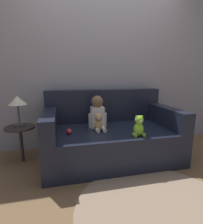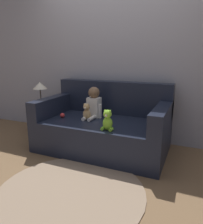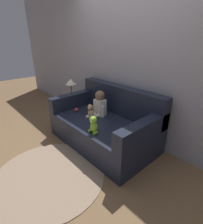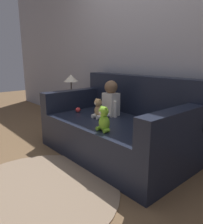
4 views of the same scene
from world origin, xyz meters
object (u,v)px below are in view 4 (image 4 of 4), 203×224
teddy_bear_brown (98,108)px  side_table (71,90)px  plush_toy_side (104,120)px  couch (119,128)px  toy_ball (78,110)px  person_baby (110,100)px

teddy_bear_brown → side_table: (-0.97, 0.26, 0.09)m
side_table → plush_toy_side: bearing=-21.2°
couch → plush_toy_side: size_ratio=7.09×
plush_toy_side → side_table: size_ratio=0.28×
couch → teddy_bear_brown: 0.33m
plush_toy_side → teddy_bear_brown: bearing=146.2°
toy_ball → side_table: side_table is taller
plush_toy_side → side_table: bearing=158.8°
person_baby → teddy_bear_brown: 0.19m
couch → toy_ball: bearing=-161.5°
person_baby → plush_toy_side: size_ratio=1.76×
couch → toy_ball: 0.61m
teddy_bear_brown → plush_toy_side: plush_toy_side is taller
plush_toy_side → toy_ball: plush_toy_side is taller
toy_ball → plush_toy_side: bearing=-17.1°
teddy_bear_brown → toy_ball: (-0.37, -0.04, -0.08)m
person_baby → toy_ball: (-0.39, -0.20, -0.16)m
couch → side_table: couch is taller
plush_toy_side → couch: bearing=117.5°
person_baby → plush_toy_side: bearing=-48.7°
side_table → toy_ball: bearing=-26.3°
plush_toy_side → person_baby: bearing=131.3°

